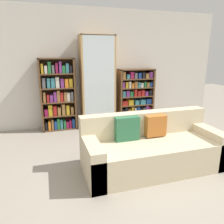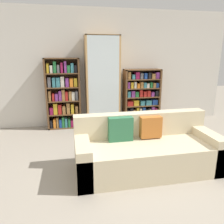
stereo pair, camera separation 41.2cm
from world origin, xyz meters
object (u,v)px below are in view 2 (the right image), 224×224
object	(u,v)px
couch	(146,151)
bookshelf_right	(141,97)
display_cabinet	(103,82)
bookshelf_left	(63,95)
wine_bottle	(134,128)

from	to	relation	value
couch	bookshelf_right	world-z (taller)	bookshelf_right
display_cabinet	bookshelf_right	bearing A→B (deg)	0.96
display_cabinet	bookshelf_right	size ratio (longest dim) A/B	1.57
bookshelf_left	display_cabinet	distance (m)	0.95
display_cabinet	wine_bottle	distance (m)	1.31
wine_bottle	bookshelf_right	bearing A→B (deg)	62.12
bookshelf_right	couch	bearing A→B (deg)	-106.81
couch	display_cabinet	size ratio (longest dim) A/B	0.99
display_cabinet	couch	bearing A→B (deg)	-82.33
bookshelf_left	bookshelf_right	bearing A→B (deg)	0.01
bookshelf_right	display_cabinet	bearing A→B (deg)	-179.04
couch	wine_bottle	distance (m)	1.47
couch	bookshelf_left	size ratio (longest dim) A/B	1.30
couch	bookshelf_left	world-z (taller)	bookshelf_left
couch	display_cabinet	world-z (taller)	display_cabinet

